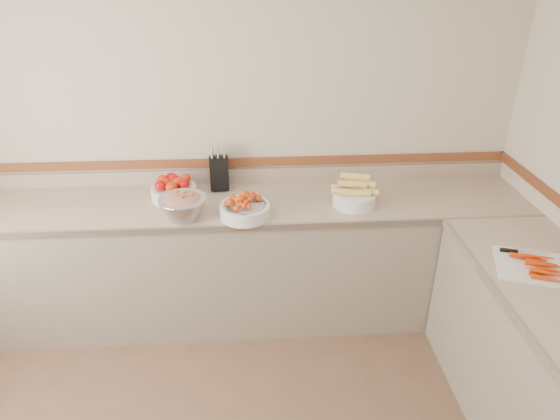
{
  "coord_description": "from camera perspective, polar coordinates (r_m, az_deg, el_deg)",
  "views": [
    {
      "loc": [
        0.18,
        -1.25,
        2.36
      ],
      "look_at": [
        0.35,
        1.35,
        1.0
      ],
      "focal_mm": 32.0,
      "sensor_mm": 36.0,
      "label": 1
    }
  ],
  "objects": [
    {
      "name": "rhubarb_bowl",
      "position": [
        3.07,
        -11.01,
        0.48
      ],
      "size": [
        0.3,
        0.3,
        0.17
      ],
      "color": "#B2B2BA",
      "rests_on": "counter_back"
    },
    {
      "name": "cherry_tomato_bowl",
      "position": [
        3.06,
        -4.06,
        0.2
      ],
      "size": [
        0.31,
        0.31,
        0.17
      ],
      "color": "silver",
      "rests_on": "counter_back"
    },
    {
      "name": "counter_back",
      "position": [
        3.49,
        -6.12,
        -5.64
      ],
      "size": [
        4.0,
        0.65,
        1.08
      ],
      "color": "tan",
      "rests_on": "ground_plane"
    },
    {
      "name": "cutting_board",
      "position": [
        2.9,
        27.5,
        -5.74
      ],
      "size": [
        0.5,
        0.44,
        0.06
      ],
      "color": "silver",
      "rests_on": "counter_right"
    },
    {
      "name": "corn_bowl",
      "position": [
        3.23,
        8.48,
        1.71
      ],
      "size": [
        0.31,
        0.28,
        0.21
      ],
      "color": "silver",
      "rests_on": "counter_back"
    },
    {
      "name": "back_wall",
      "position": [
        3.42,
        -6.67,
        9.36
      ],
      "size": [
        4.0,
        0.0,
        4.0
      ],
      "primitive_type": "plane",
      "rotation": [
        1.57,
        0.0,
        0.0
      ],
      "color": "beige",
      "rests_on": "ground_plane"
    },
    {
      "name": "knife_block",
      "position": [
        3.42,
        -6.96,
        4.39
      ],
      "size": [
        0.13,
        0.16,
        0.31
      ],
      "color": "black",
      "rests_on": "counter_back"
    },
    {
      "name": "tomato_bowl",
      "position": [
        3.35,
        -12.09,
        2.41
      ],
      "size": [
        0.3,
        0.3,
        0.15
      ],
      "color": "silver",
      "rests_on": "counter_back"
    }
  ]
}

